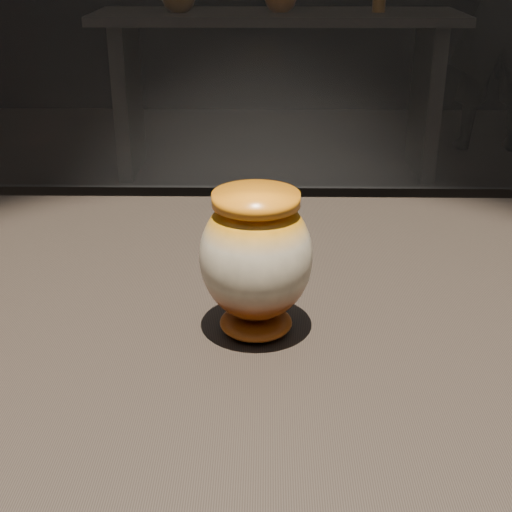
{
  "coord_description": "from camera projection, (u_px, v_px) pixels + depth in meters",
  "views": [
    {
      "loc": [
        0.17,
        -0.69,
        1.29
      ],
      "look_at": [
        0.16,
        -0.03,
        0.99
      ],
      "focal_mm": 50.0,
      "sensor_mm": 36.0,
      "label": 1
    }
  ],
  "objects": [
    {
      "name": "display_plinth",
      "position": [
        132.0,
        503.0,
        0.9
      ],
      "size": [
        2.0,
        0.8,
        0.9
      ],
      "color": "black",
      "rests_on": "ground"
    },
    {
      "name": "visitor",
      "position": [
        502.0,
        14.0,
        4.34
      ],
      "size": [
        0.63,
        0.43,
        1.68
      ],
      "primitive_type": "imported",
      "rotation": [
        0.0,
        0.0,
        3.09
      ],
      "color": "black",
      "rests_on": "ground"
    },
    {
      "name": "main_vase",
      "position": [
        256.0,
        259.0,
        0.73
      ],
      "size": [
        0.13,
        0.13,
        0.16
      ],
      "rotation": [
        0.0,
        0.0,
        -0.11
      ],
      "color": "#752E0A",
      "rests_on": "display_plinth"
    },
    {
      "name": "back_shelf",
      "position": [
        277.0,
        61.0,
        3.98
      ],
      "size": [
        2.0,
        0.6,
        0.9
      ],
      "color": "black",
      "rests_on": "ground"
    }
  ]
}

